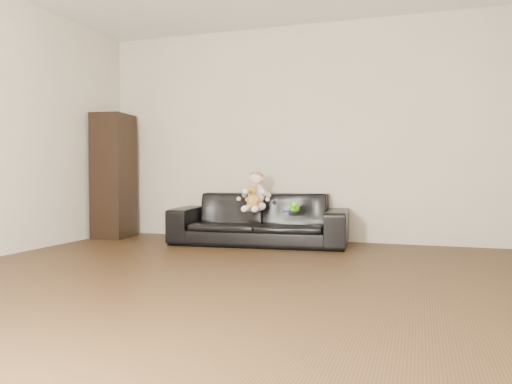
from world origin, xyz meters
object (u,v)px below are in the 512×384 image
(teddy_bear, at_px, (253,197))
(toy_rattle, at_px, (292,209))
(sofa, at_px, (259,219))
(toy_green, at_px, (294,208))
(cabinet, at_px, (114,176))
(baby, at_px, (256,194))
(toy_blue_disc, at_px, (288,212))

(teddy_bear, distance_m, toy_rattle, 0.46)
(sofa, bearing_deg, toy_green, -21.10)
(cabinet, height_order, teddy_bear, cabinet)
(baby, bearing_deg, teddy_bear, -88.09)
(cabinet, height_order, toy_rattle, cabinet)
(sofa, xyz_separation_m, toy_green, (0.44, -0.12, 0.14))
(cabinet, relative_size, toy_green, 10.44)
(cabinet, xyz_separation_m, toy_green, (2.39, -0.14, -0.34))
(sofa, distance_m, toy_rattle, 0.44)
(baby, distance_m, toy_green, 0.47)
(toy_blue_disc, bearing_deg, toy_rattle, 11.08)
(sofa, distance_m, teddy_bear, 0.36)
(toy_green, xyz_separation_m, toy_rattle, (-0.03, 0.03, -0.01))
(baby, bearing_deg, toy_blue_disc, -1.78)
(sofa, relative_size, toy_green, 13.35)
(cabinet, bearing_deg, toy_blue_disc, -10.13)
(sofa, relative_size, cabinet, 1.28)
(toy_rattle, bearing_deg, sofa, 166.73)
(toy_blue_disc, bearing_deg, baby, -179.58)
(baby, relative_size, teddy_bear, 1.81)
(toy_rattle, bearing_deg, baby, -178.38)
(toy_rattle, relative_size, toy_blue_disc, 0.66)
(toy_rattle, xyz_separation_m, toy_blue_disc, (-0.05, -0.01, -0.03))
(sofa, height_order, toy_green, sofa)
(toy_rattle, bearing_deg, cabinet, 177.18)
(toy_green, bearing_deg, toy_rattle, 136.10)
(teddy_bear, bearing_deg, toy_blue_disc, 11.41)
(toy_rattle, height_order, toy_blue_disc, toy_rattle)
(baby, distance_m, toy_rattle, 0.45)
(sofa, xyz_separation_m, baby, (-0.01, -0.11, 0.29))
(sofa, bearing_deg, baby, -100.60)
(teddy_bear, xyz_separation_m, toy_green, (0.44, 0.12, -0.12))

